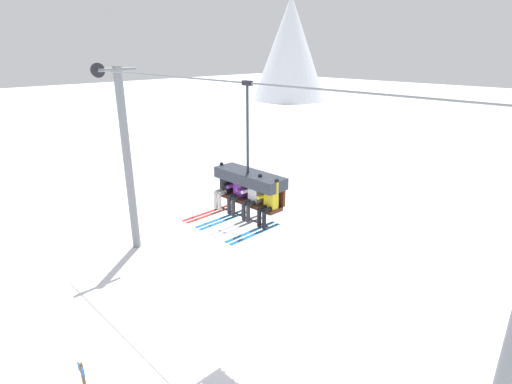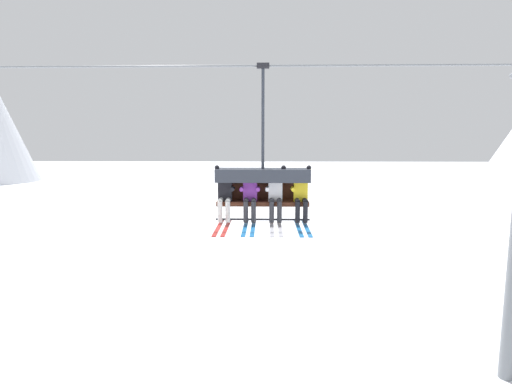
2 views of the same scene
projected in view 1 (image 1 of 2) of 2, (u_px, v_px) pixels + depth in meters
ground_plane at (246, 318)px, 13.70m from camera, size 200.00×200.00×0.00m
mountain_peak_west at (290, 49)px, 68.41m from camera, size 12.87×12.87×17.18m
lift_tower_near at (127, 158)px, 17.23m from camera, size 0.36×1.88×8.21m
lift_cable at (221, 81)px, 10.48m from camera, size 16.90×0.05×0.05m
chairlift_chair at (250, 182)px, 10.74m from camera, size 2.18×0.74×3.52m
skier_black at (223, 186)px, 11.29m from camera, size 0.48×1.70×1.34m
skier_purple at (237, 192)px, 10.90m from camera, size 0.46×1.70×1.23m
skier_white at (252, 197)px, 10.50m from camera, size 0.48×1.70×1.34m
skier_yellow at (268, 202)px, 10.11m from camera, size 0.48×1.70×1.34m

